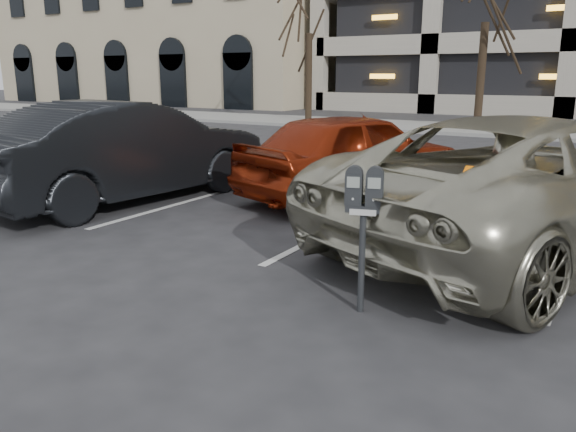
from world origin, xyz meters
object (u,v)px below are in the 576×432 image
parking_meter (364,204)px  suv_silver (533,184)px  car_silver (97,138)px  car_red (355,154)px  car_dark (127,151)px

parking_meter → suv_silver: bearing=53.1°
parking_meter → suv_silver: (0.94, 2.66, -0.18)m
suv_silver → car_silver: suv_silver is taller
car_silver → car_red: bearing=170.0°
suv_silver → car_dark: 6.04m
parking_meter → car_silver: (-7.99, 3.98, -0.28)m
suv_silver → car_red: 3.40m
parking_meter → car_silver: car_silver is taller
suv_silver → car_silver: 9.03m
suv_silver → car_red: (-2.99, 1.61, -0.06)m
parking_meter → suv_silver: size_ratio=0.20×
car_dark → suv_silver: bearing=-168.3°
suv_silver → car_dark: (-6.01, -0.53, 0.02)m
parking_meter → car_dark: 5.51m
suv_silver → car_silver: bearing=13.0°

